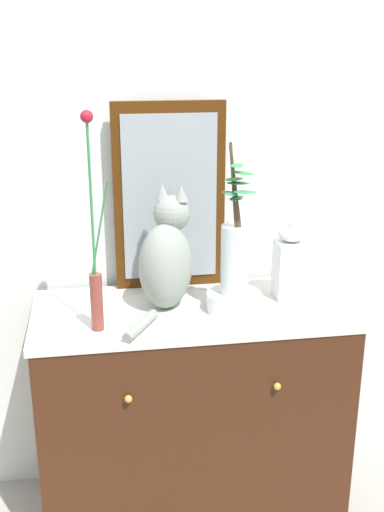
{
  "coord_description": "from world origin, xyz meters",
  "views": [
    {
      "loc": [
        -0.3,
        -1.89,
        1.67
      ],
      "look_at": [
        0.0,
        0.0,
        1.0
      ],
      "focal_mm": 44.13,
      "sensor_mm": 36.0,
      "label": 1
    }
  ],
  "objects_px": {
    "vase_glass_clear": "(235,254)",
    "mirror_leaning": "(170,197)",
    "sideboard": "(192,414)",
    "bowl_porcelain": "(234,302)",
    "jar_lidded_porcelain": "(290,263)",
    "vase_slim_green": "(95,270)",
    "cat_sitting": "(166,258)"
  },
  "relations": [
    {
      "from": "mirror_leaning",
      "to": "bowl_porcelain",
      "type": "xyz_separation_m",
      "value": [
        0.18,
        -0.25,
        -0.29
      ]
    },
    {
      "from": "bowl_porcelain",
      "to": "vase_glass_clear",
      "type": "height_order",
      "value": "vase_glass_clear"
    },
    {
      "from": "sideboard",
      "to": "cat_sitting",
      "type": "xyz_separation_m",
      "value": [
        -0.08,
        0.02,
        0.58
      ]
    },
    {
      "from": "bowl_porcelain",
      "to": "jar_lidded_porcelain",
      "type": "bearing_deg",
      "value": 21.51
    },
    {
      "from": "vase_slim_green",
      "to": "bowl_porcelain",
      "type": "relative_size",
      "value": 3.72
    },
    {
      "from": "sideboard",
      "to": "vase_glass_clear",
      "type": "relative_size",
      "value": 2.14
    },
    {
      "from": "mirror_leaning",
      "to": "jar_lidded_porcelain",
      "type": "height_order",
      "value": "mirror_leaning"
    },
    {
      "from": "cat_sitting",
      "to": "vase_glass_clear",
      "type": "distance_m",
      "value": 0.23
    },
    {
      "from": "vase_slim_green",
      "to": "vase_glass_clear",
      "type": "bearing_deg",
      "value": 9.18
    },
    {
      "from": "mirror_leaning",
      "to": "vase_glass_clear",
      "type": "bearing_deg",
      "value": -55.56
    },
    {
      "from": "sideboard",
      "to": "bowl_porcelain",
      "type": "xyz_separation_m",
      "value": [
        0.13,
        -0.05,
        0.44
      ]
    },
    {
      "from": "mirror_leaning",
      "to": "cat_sitting",
      "type": "distance_m",
      "value": 0.24
    },
    {
      "from": "vase_glass_clear",
      "to": "mirror_leaning",
      "type": "bearing_deg",
      "value": 124.44
    },
    {
      "from": "vase_slim_green",
      "to": "jar_lidded_porcelain",
      "type": "bearing_deg",
      "value": 13.59
    },
    {
      "from": "cat_sitting",
      "to": "vase_glass_clear",
      "type": "bearing_deg",
      "value": -18.99
    },
    {
      "from": "sideboard",
      "to": "vase_glass_clear",
      "type": "height_order",
      "value": "vase_glass_clear"
    },
    {
      "from": "vase_slim_green",
      "to": "sideboard",
      "type": "bearing_deg",
      "value": 21.08
    },
    {
      "from": "mirror_leaning",
      "to": "cat_sitting",
      "type": "xyz_separation_m",
      "value": [
        -0.04,
        -0.18,
        -0.16
      ]
    },
    {
      "from": "mirror_leaning",
      "to": "vase_slim_green",
      "type": "bearing_deg",
      "value": -128.86
    },
    {
      "from": "cat_sitting",
      "to": "vase_slim_green",
      "type": "bearing_deg",
      "value": -147.84
    },
    {
      "from": "vase_slim_green",
      "to": "vase_glass_clear",
      "type": "xyz_separation_m",
      "value": [
        0.44,
        0.07,
        0.0
      ]
    },
    {
      "from": "cat_sitting",
      "to": "jar_lidded_porcelain",
      "type": "xyz_separation_m",
      "value": [
        0.42,
        0.01,
        -0.04
      ]
    },
    {
      "from": "cat_sitting",
      "to": "jar_lidded_porcelain",
      "type": "height_order",
      "value": "cat_sitting"
    },
    {
      "from": "vase_slim_green",
      "to": "bowl_porcelain",
      "type": "distance_m",
      "value": 0.48
    },
    {
      "from": "mirror_leaning",
      "to": "cat_sitting",
      "type": "relative_size",
      "value": 1.61
    },
    {
      "from": "sideboard",
      "to": "bowl_porcelain",
      "type": "bearing_deg",
      "value": -19.12
    },
    {
      "from": "vase_slim_green",
      "to": "jar_lidded_porcelain",
      "type": "xyz_separation_m",
      "value": [
        0.65,
        0.16,
        -0.07
      ]
    },
    {
      "from": "sideboard",
      "to": "vase_slim_green",
      "type": "distance_m",
      "value": 0.69
    },
    {
      "from": "bowl_porcelain",
      "to": "jar_lidded_porcelain",
      "type": "distance_m",
      "value": 0.25
    },
    {
      "from": "mirror_leaning",
      "to": "vase_slim_green",
      "type": "height_order",
      "value": "vase_slim_green"
    },
    {
      "from": "jar_lidded_porcelain",
      "to": "vase_slim_green",
      "type": "bearing_deg",
      "value": -166.41
    },
    {
      "from": "vase_glass_clear",
      "to": "jar_lidded_porcelain",
      "type": "bearing_deg",
      "value": 22.16
    }
  ]
}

